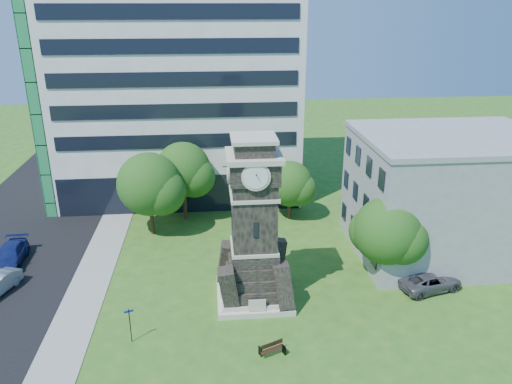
{
  "coord_description": "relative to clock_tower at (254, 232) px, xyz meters",
  "views": [
    {
      "loc": [
        0.18,
        -29.54,
        20.48
      ],
      "look_at": [
        3.5,
        5.62,
        6.93
      ],
      "focal_mm": 35.0,
      "sensor_mm": 36.0,
      "label": 1
    }
  ],
  "objects": [
    {
      "name": "office_tall",
      "position": [
        -6.2,
        23.84,
        8.94
      ],
      "size": [
        26.2,
        15.11,
        28.6
      ],
      "color": "white",
      "rests_on": "ground"
    },
    {
      "name": "office_low",
      "position": [
        16.97,
        6.0,
        -0.07
      ],
      "size": [
        15.2,
        12.2,
        10.4
      ],
      "color": "#9A9D9F",
      "rests_on": "ground"
    },
    {
      "name": "tree_nc",
      "position": [
        -5.48,
        14.83,
        -0.29
      ],
      "size": [
        5.92,
        5.38,
        7.89
      ],
      "rotation": [
        0.0,
        0.0,
        -0.09
      ],
      "color": "#332114",
      "rests_on": "ground"
    },
    {
      "name": "park_bench",
      "position": [
        0.54,
        -6.47,
        -4.85
      ],
      "size": [
        1.57,
        0.42,
        0.81
      ],
      "rotation": [
        0.0,
        0.0,
        0.42
      ],
      "color": "black",
      "rests_on": "ground"
    },
    {
      "name": "car_street_north",
      "position": [
        -19.7,
        6.8,
        -4.5
      ],
      "size": [
        2.51,
        5.51,
        1.56
      ],
      "primitive_type": "imported",
      "rotation": [
        0.0,
        0.0,
        0.06
      ],
      "color": "navy",
      "rests_on": "ground"
    },
    {
      "name": "street_sign",
      "position": [
        -8.29,
        -4.42,
        -3.76
      ],
      "size": [
        0.58,
        0.06,
        2.44
      ],
      "rotation": [
        0.0,
        0.0,
        0.32
      ],
      "color": "black",
      "rests_on": "ground"
    },
    {
      "name": "tree_nw",
      "position": [
        -8.42,
        11.65,
        -0.53
      ],
      "size": [
        6.37,
        5.79,
        7.85
      ],
      "rotation": [
        0.0,
        0.0,
        -0.4
      ],
      "color": "#332114",
      "rests_on": "ground"
    },
    {
      "name": "ground",
      "position": [
        -3.0,
        -2.0,
        -5.28
      ],
      "size": [
        160.0,
        160.0,
        0.0
      ],
      "primitive_type": "plane",
      "color": "#2C5E1B",
      "rests_on": "ground"
    },
    {
      "name": "car_east_lot",
      "position": [
        13.38,
        -0.22,
        -4.61
      ],
      "size": [
        5.24,
        3.37,
        1.35
      ],
      "primitive_type": "imported",
      "rotation": [
        0.0,
        0.0,
        1.82
      ],
      "color": "#54545A",
      "rests_on": "ground"
    },
    {
      "name": "tree_east",
      "position": [
        10.21,
        1.21,
        -1.07
      ],
      "size": [
        5.64,
        5.12,
        6.95
      ],
      "rotation": [
        0.0,
        0.0,
        0.29
      ],
      "color": "#332114",
      "rests_on": "ground"
    },
    {
      "name": "tree_ne",
      "position": [
        4.86,
        13.93,
        -1.72
      ],
      "size": [
        4.96,
        4.5,
        5.96
      ],
      "rotation": [
        0.0,
        0.0,
        0.0
      ],
      "color": "#332114",
      "rests_on": "ground"
    },
    {
      "name": "sidewalk",
      "position": [
        -12.5,
        3.0,
        -5.25
      ],
      "size": [
        3.0,
        70.0,
        0.06
      ],
      "primitive_type": "cube",
      "color": "gray",
      "rests_on": "ground"
    },
    {
      "name": "clock_tower",
      "position": [
        0.0,
        0.0,
        0.0
      ],
      "size": [
        5.4,
        5.4,
        12.22
      ],
      "color": "beige",
      "rests_on": "ground"
    }
  ]
}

